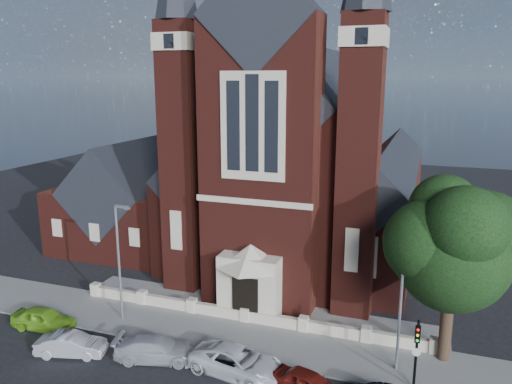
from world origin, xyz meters
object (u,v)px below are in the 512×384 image
(parish_hall, at_px, (133,204))
(street_lamp_right, at_px, (403,295))
(church, at_px, (307,163))
(car_silver_b, at_px, (156,349))
(car_dark_red, at_px, (309,384))
(traffic_signal, at_px, (417,346))
(car_lime_van, at_px, (43,319))
(car_silver_a, at_px, (71,345))
(car_white_suv, at_px, (237,362))
(street_tree, at_px, (455,249))
(street_lamp_left, at_px, (120,256))

(parish_hall, distance_m, street_lamp_right, 29.62)
(church, xyz_separation_m, street_lamp_right, (10.09, -18.94, -3.59))
(church, bearing_deg, parish_hall, -162.84)
(parish_hall, bearing_deg, car_silver_b, -54.08)
(church, height_order, street_lamp_right, church)
(parish_hall, bearing_deg, car_dark_red, -39.14)
(parish_hall, distance_m, traffic_signal, 31.20)
(car_lime_van, xyz_separation_m, car_silver_a, (3.84, -1.99, -0.05))
(car_lime_van, bearing_deg, parish_hall, 8.71)
(car_silver_b, height_order, car_white_suv, car_white_suv)
(street_tree, distance_m, car_lime_van, 25.88)
(church, distance_m, car_dark_red, 24.68)
(car_silver_b, bearing_deg, car_silver_a, 88.57)
(street_tree, xyz_separation_m, car_lime_van, (-24.72, -4.49, -6.24))
(street_tree, bearing_deg, street_lamp_right, -145.74)
(street_tree, bearing_deg, car_lime_van, -169.72)
(car_white_suv, bearing_deg, car_dark_red, -87.95)
(car_silver_a, bearing_deg, car_silver_b, -92.43)
(street_lamp_right, relative_size, car_lime_van, 1.91)
(street_lamp_left, bearing_deg, street_tree, 4.76)
(street_tree, relative_size, street_lamp_right, 1.32)
(street_tree, bearing_deg, traffic_signal, -115.95)
(church, relative_size, traffic_signal, 8.72)
(car_silver_a, distance_m, car_silver_b, 5.14)
(traffic_signal, bearing_deg, street_lamp_right, 120.01)
(car_lime_van, height_order, car_white_suv, car_white_suv)
(traffic_signal, bearing_deg, car_silver_a, -170.61)
(church, distance_m, parish_hall, 17.26)
(street_lamp_right, xyz_separation_m, car_white_suv, (-8.39, -3.29, -3.84))
(car_silver_b, bearing_deg, street_lamp_right, -90.25)
(street_tree, height_order, car_lime_van, street_tree)
(parish_hall, bearing_deg, street_lamp_left, -59.98)
(parish_hall, height_order, street_tree, street_tree)
(car_silver_b, bearing_deg, car_white_suv, -102.12)
(street_lamp_left, height_order, car_lime_van, street_lamp_left)
(church, distance_m, street_lamp_left, 20.84)
(street_lamp_left, relative_size, car_white_suv, 1.48)
(traffic_signal, relative_size, car_dark_red, 1.03)
(street_lamp_left, xyz_separation_m, car_white_suv, (9.61, -3.29, -3.84))
(church, height_order, traffic_signal, church)
(street_lamp_left, relative_size, car_silver_a, 1.98)
(car_white_suv, bearing_deg, car_silver_a, 107.64)
(street_lamp_right, bearing_deg, car_lime_van, -172.87)
(parish_hall, relative_size, car_white_suv, 2.23)
(church, distance_m, street_tree, 21.38)
(parish_hall, relative_size, traffic_signal, 3.05)
(church, relative_size, car_silver_b, 7.23)
(parish_hall, height_order, street_lamp_right, parish_hall)
(traffic_signal, xyz_separation_m, car_silver_a, (-19.28, -3.19, -1.91))
(street_tree, distance_m, street_lamp_left, 20.71)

